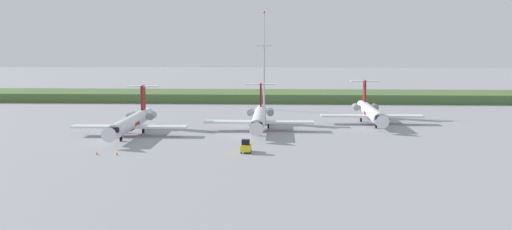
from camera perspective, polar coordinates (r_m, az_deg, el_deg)
name	(u,v)px	position (r m, az deg, el deg)	size (l,w,h in m)	color
ground_plane	(259,116)	(144.34, 0.34, -0.12)	(500.00, 500.00, 0.00)	#939399
grass_berm	(264,96)	(181.20, 0.75, 1.85)	(320.00, 20.00, 2.74)	#4C6B38
regional_jet_nearest	(131,122)	(119.13, -12.05, -0.66)	(22.81, 31.00, 9.00)	silver
regional_jet_second	(259,118)	(122.92, 0.32, -0.25)	(22.81, 31.00, 9.00)	silver
regional_jet_third	(371,112)	(135.13, 11.12, 0.31)	(22.81, 31.00, 9.00)	silver
antenna_mast	(264,69)	(157.43, 0.79, 4.47)	(4.40, 0.50, 26.28)	#B2B2B7
baggage_tug	(246,146)	(98.35, -0.99, -3.09)	(1.72, 3.20, 2.30)	yellow
safety_cone_front_marker	(97,153)	(99.98, -15.26, -3.60)	(0.44, 0.44, 0.55)	orange
safety_cone_mid_marker	(117,153)	(98.88, -13.42, -3.66)	(0.44, 0.44, 0.55)	orange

